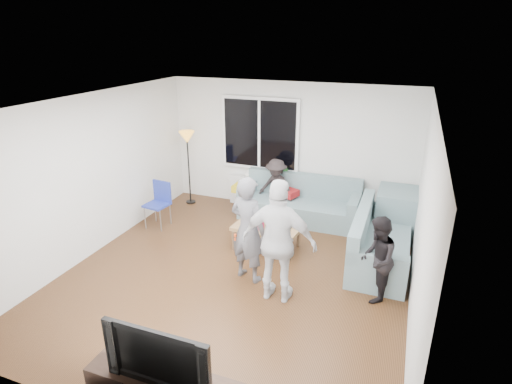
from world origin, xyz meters
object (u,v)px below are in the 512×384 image
at_px(player_left, 248,229).
at_px(player_right, 279,242).
at_px(side_chair, 157,205).
at_px(sofa_right_section, 382,238).
at_px(coffee_table, 266,238).
at_px(spectator_right, 377,259).
at_px(television, 163,351).
at_px(floor_lamp, 189,168).
at_px(spectator_back, 276,188).
at_px(sofa_back_section, 299,199).

relative_size(player_left, player_right, 0.92).
bearing_deg(player_left, side_chair, -8.82).
xyz_separation_m(sofa_right_section, coffee_table, (-1.87, -0.23, -0.22)).
height_order(spectator_right, television, spectator_right).
bearing_deg(coffee_table, television, -86.62).
bearing_deg(television, floor_lamp, 116.71).
height_order(coffee_table, spectator_back, spectator_back).
relative_size(sofa_right_section, spectator_back, 1.70).
distance_m(sofa_right_section, floor_lamp, 4.23).
distance_m(coffee_table, television, 3.49).
height_order(floor_lamp, player_right, player_right).
xyz_separation_m(sofa_back_section, spectator_right, (1.65, -2.14, 0.18)).
xyz_separation_m(floor_lamp, spectator_back, (1.93, 0.02, -0.19)).
distance_m(sofa_back_section, television, 4.78).
height_order(side_chair, spectator_back, spectator_back).
distance_m(side_chair, floor_lamp, 1.30).
xyz_separation_m(side_chair, floor_lamp, (0.00, 1.25, 0.35)).
height_order(coffee_table, player_left, player_left).
relative_size(side_chair, spectator_right, 0.71).
distance_m(player_right, spectator_back, 2.80).
distance_m(coffee_table, side_chair, 2.22).
bearing_deg(sofa_back_section, floor_lamp, 179.68).
bearing_deg(player_left, sofa_back_section, -78.17).
bearing_deg(player_right, sofa_back_section, -81.53).
xyz_separation_m(sofa_back_section, floor_lamp, (-2.42, 0.01, 0.36)).
bearing_deg(floor_lamp, side_chair, -90.00).
bearing_deg(side_chair, sofa_back_section, 34.69).
bearing_deg(side_chair, spectator_back, 40.91).
xyz_separation_m(side_chair, television, (2.41, -3.53, 0.32)).
bearing_deg(side_chair, sofa_right_section, 9.65).
bearing_deg(television, coffee_table, 93.38).
xyz_separation_m(sofa_right_section, player_left, (-1.81, -1.19, 0.38)).
distance_m(coffee_table, player_left, 1.13).
height_order(floor_lamp, player_left, player_left).
bearing_deg(sofa_right_section, coffee_table, 97.15).
distance_m(floor_lamp, player_left, 3.22).
bearing_deg(sofa_back_section, spectator_right, -52.41).
xyz_separation_m(player_right, television, (-0.42, -2.16, -0.12)).
relative_size(spectator_right, spectator_back, 1.04).
xyz_separation_m(coffee_table, spectator_back, (-0.27, 1.36, 0.39)).
xyz_separation_m(sofa_back_section, player_left, (-0.16, -2.28, 0.38)).
bearing_deg(sofa_back_section, coffee_table, -99.30).
distance_m(sofa_back_section, sofa_right_section, 1.98).
distance_m(side_chair, spectator_back, 2.32).
relative_size(sofa_back_section, television, 2.14).
xyz_separation_m(sofa_right_section, side_chair, (-4.07, -0.15, 0.01)).
xyz_separation_m(coffee_table, side_chair, (-2.20, 0.09, 0.23)).
bearing_deg(spectator_right, sofa_back_section, -145.08).
bearing_deg(sofa_back_section, television, -90.17).
distance_m(spectator_back, television, 4.83).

